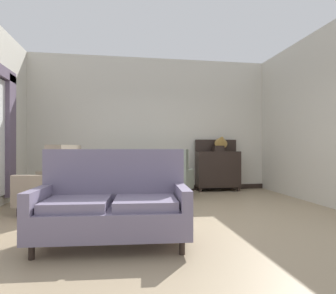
{
  "coord_description": "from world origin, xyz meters",
  "views": [
    {
      "loc": [
        -0.7,
        -4.3,
        1.06
      ],
      "look_at": [
        0.14,
        0.99,
        1.08
      ],
      "focal_mm": 30.25,
      "sensor_mm": 36.0,
      "label": 1
    }
  ],
  "objects_px": {
    "sideboard": "(218,168)",
    "gramophone": "(221,142)",
    "coffee_table": "(151,188)",
    "porcelain_vase": "(152,175)",
    "armchair_near_sideboard": "(54,184)",
    "armchair_near_window": "(173,177)",
    "settee": "(113,206)",
    "armchair_far_left": "(125,177)"
  },
  "relations": [
    {
      "from": "settee",
      "to": "sideboard",
      "type": "xyz_separation_m",
      "value": [
        2.43,
        3.52,
        0.14
      ]
    },
    {
      "from": "sideboard",
      "to": "armchair_near_sideboard",
      "type": "bearing_deg",
      "value": -152.65
    },
    {
      "from": "porcelain_vase",
      "to": "gramophone",
      "type": "height_order",
      "value": "gramophone"
    },
    {
      "from": "gramophone",
      "to": "sideboard",
      "type": "bearing_deg",
      "value": 117.95
    },
    {
      "from": "coffee_table",
      "to": "settee",
      "type": "xyz_separation_m",
      "value": [
        -0.59,
        -1.65,
        0.05
      ]
    },
    {
      "from": "sideboard",
      "to": "gramophone",
      "type": "bearing_deg",
      "value": -62.05
    },
    {
      "from": "armchair_near_sideboard",
      "to": "armchair_near_window",
      "type": "distance_m",
      "value": 2.43
    },
    {
      "from": "gramophone",
      "to": "armchair_near_sideboard",
      "type": "bearing_deg",
      "value": -154.11
    },
    {
      "from": "armchair_near_sideboard",
      "to": "armchair_far_left",
      "type": "bearing_deg",
      "value": 151.04
    },
    {
      "from": "settee",
      "to": "armchair_near_sideboard",
      "type": "xyz_separation_m",
      "value": [
        -1.02,
        1.73,
        0.04
      ]
    },
    {
      "from": "armchair_near_sideboard",
      "to": "gramophone",
      "type": "bearing_deg",
      "value": 128.48
    },
    {
      "from": "coffee_table",
      "to": "sideboard",
      "type": "xyz_separation_m",
      "value": [
        1.84,
        1.86,
        0.19
      ]
    },
    {
      "from": "settee",
      "to": "armchair_near_window",
      "type": "height_order",
      "value": "settee"
    },
    {
      "from": "armchair_near_sideboard",
      "to": "gramophone",
      "type": "relative_size",
      "value": 2.25
    },
    {
      "from": "gramophone",
      "to": "porcelain_vase",
      "type": "bearing_deg",
      "value": -135.73
    },
    {
      "from": "sideboard",
      "to": "settee",
      "type": "bearing_deg",
      "value": -124.62
    },
    {
      "from": "sideboard",
      "to": "gramophone",
      "type": "xyz_separation_m",
      "value": [
        0.05,
        -0.09,
        0.65
      ]
    },
    {
      "from": "armchair_far_left",
      "to": "porcelain_vase",
      "type": "bearing_deg",
      "value": 87.11
    },
    {
      "from": "coffee_table",
      "to": "gramophone",
      "type": "distance_m",
      "value": 2.72
    },
    {
      "from": "settee",
      "to": "armchair_far_left",
      "type": "height_order",
      "value": "settee"
    },
    {
      "from": "coffee_table",
      "to": "settee",
      "type": "distance_m",
      "value": 1.76
    },
    {
      "from": "coffee_table",
      "to": "settee",
      "type": "relative_size",
      "value": 0.55
    },
    {
      "from": "settee",
      "to": "armchair_near_sideboard",
      "type": "bearing_deg",
      "value": 124.56
    },
    {
      "from": "armchair_near_sideboard",
      "to": "gramophone",
      "type": "height_order",
      "value": "gramophone"
    },
    {
      "from": "armchair_near_window",
      "to": "sideboard",
      "type": "height_order",
      "value": "sideboard"
    },
    {
      "from": "settee",
      "to": "sideboard",
      "type": "distance_m",
      "value": 4.28
    },
    {
      "from": "armchair_far_left",
      "to": "sideboard",
      "type": "relative_size",
      "value": 0.82
    },
    {
      "from": "armchair_far_left",
      "to": "gramophone",
      "type": "relative_size",
      "value": 2.1
    },
    {
      "from": "coffee_table",
      "to": "armchair_near_window",
      "type": "bearing_deg",
      "value": 63.39
    },
    {
      "from": "armchair_far_left",
      "to": "armchair_near_sideboard",
      "type": "height_order",
      "value": "armchair_near_sideboard"
    },
    {
      "from": "armchair_far_left",
      "to": "sideboard",
      "type": "height_order",
      "value": "sideboard"
    },
    {
      "from": "armchair_near_sideboard",
      "to": "sideboard",
      "type": "height_order",
      "value": "sideboard"
    },
    {
      "from": "armchair_near_window",
      "to": "gramophone",
      "type": "distance_m",
      "value": 1.65
    },
    {
      "from": "coffee_table",
      "to": "porcelain_vase",
      "type": "xyz_separation_m",
      "value": [
        0.0,
        -0.06,
        0.23
      ]
    },
    {
      "from": "porcelain_vase",
      "to": "gramophone",
      "type": "relative_size",
      "value": 0.71
    },
    {
      "from": "coffee_table",
      "to": "porcelain_vase",
      "type": "height_order",
      "value": "porcelain_vase"
    },
    {
      "from": "coffee_table",
      "to": "armchair_near_window",
      "type": "distance_m",
      "value": 1.28
    },
    {
      "from": "armchair_near_window",
      "to": "sideboard",
      "type": "xyz_separation_m",
      "value": [
        1.26,
        0.72,
        0.12
      ]
    },
    {
      "from": "armchair_near_sideboard",
      "to": "gramophone",
      "type": "distance_m",
      "value": 3.96
    },
    {
      "from": "armchair_near_window",
      "to": "porcelain_vase",
      "type": "bearing_deg",
      "value": 89.64
    },
    {
      "from": "armchair_near_sideboard",
      "to": "armchair_near_window",
      "type": "bearing_deg",
      "value": 128.58
    },
    {
      "from": "porcelain_vase",
      "to": "armchair_far_left",
      "type": "height_order",
      "value": "armchair_far_left"
    }
  ]
}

